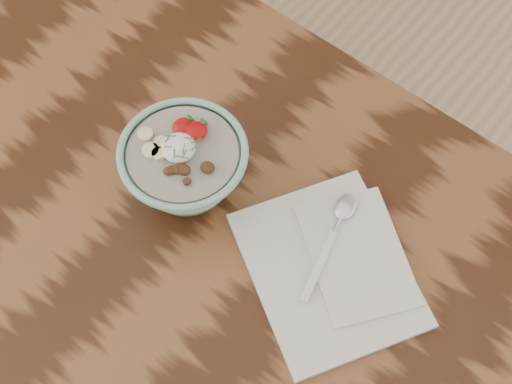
{
  "coord_description": "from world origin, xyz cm",
  "views": [
    {
      "loc": [
        38.72,
        -21.8,
        165.32
      ],
      "look_at": [
        11.55,
        11.64,
        85.53
      ],
      "focal_mm": 50.0,
      "sensor_mm": 36.0,
      "label": 1
    }
  ],
  "objects": [
    {
      "name": "table",
      "position": [
        0.0,
        0.0,
        65.7
      ],
      "size": [
        160.0,
        90.0,
        75.0
      ],
      "color": "#371C0D",
      "rests_on": "ground"
    },
    {
      "name": "breakfast_bowl",
      "position": [
        -0.17,
        10.54,
        80.95
      ],
      "size": [
        17.67,
        17.67,
        11.69
      ],
      "rotation": [
        0.0,
        0.0,
        -0.31
      ],
      "color": "#89B8A5",
      "rests_on": "table"
    },
    {
      "name": "napkin",
      "position": [
        23.65,
        13.58,
        75.65
      ],
      "size": [
        31.74,
        29.96,
        1.54
      ],
      "rotation": [
        0.0,
        0.0,
        -0.52
      ],
      "color": "white",
      "rests_on": "table"
    },
    {
      "name": "spoon",
      "position": [
        20.39,
        18.95,
        76.92
      ],
      "size": [
        6.31,
        17.31,
        0.91
      ],
      "rotation": [
        0.0,
        0.0,
        0.26
      ],
      "color": "silver",
      "rests_on": "napkin"
    }
  ]
}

